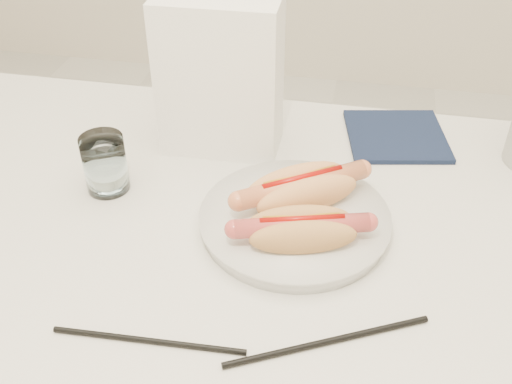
% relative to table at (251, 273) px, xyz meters
% --- Properties ---
extents(table, '(1.20, 0.80, 0.75)m').
position_rel_table_xyz_m(table, '(0.00, 0.00, 0.00)').
color(table, silver).
rests_on(table, ground).
extents(plate, '(0.26, 0.26, 0.02)m').
position_rel_table_xyz_m(plate, '(0.05, 0.04, 0.07)').
color(plate, white).
rests_on(plate, table).
extents(hotdog_left, '(0.17, 0.15, 0.05)m').
position_rel_table_xyz_m(hotdog_left, '(0.06, 0.07, 0.10)').
color(hotdog_left, '#F1A460').
rests_on(hotdog_left, plate).
extents(hotdog_right, '(0.17, 0.10, 0.05)m').
position_rel_table_xyz_m(hotdog_right, '(0.07, -0.01, 0.10)').
color(hotdog_right, tan).
rests_on(hotdog_right, plate).
extents(water_glass, '(0.06, 0.06, 0.09)m').
position_rel_table_xyz_m(water_glass, '(-0.23, 0.08, 0.10)').
color(water_glass, white).
rests_on(water_glass, table).
extents(chopstick_near, '(0.22, 0.02, 0.01)m').
position_rel_table_xyz_m(chopstick_near, '(-0.08, -0.19, 0.06)').
color(chopstick_near, black).
rests_on(chopstick_near, table).
extents(chopstick_far, '(0.22, 0.12, 0.01)m').
position_rel_table_xyz_m(chopstick_far, '(0.12, -0.15, 0.06)').
color(chopstick_far, black).
rests_on(chopstick_far, table).
extents(napkin_box, '(0.19, 0.11, 0.25)m').
position_rel_table_xyz_m(napkin_box, '(-0.09, 0.23, 0.18)').
color(napkin_box, white).
rests_on(napkin_box, table).
extents(navy_napkin, '(0.19, 0.19, 0.01)m').
position_rel_table_xyz_m(navy_napkin, '(0.19, 0.30, 0.06)').
color(navy_napkin, '#101933').
rests_on(navy_napkin, table).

